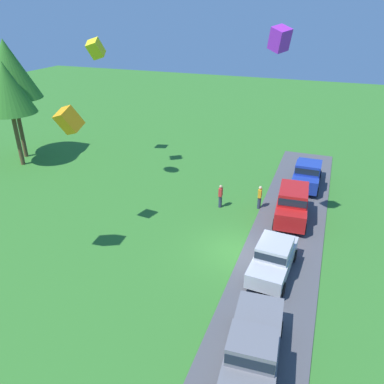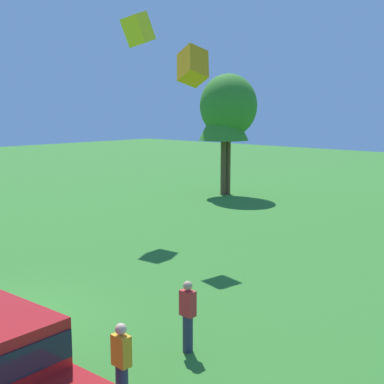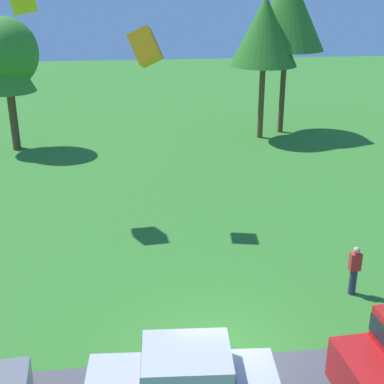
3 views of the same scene
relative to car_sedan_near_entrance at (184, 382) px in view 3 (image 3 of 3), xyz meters
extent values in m
plane|color=#337528|center=(1.20, 2.36, -1.04)|extent=(120.00, 120.00, 0.00)
cube|color=#B7B7BC|center=(0.07, 0.00, 0.51)|extent=(2.11, 1.77, 0.70)
cube|color=#19232D|center=(0.07, 0.00, 0.51)|extent=(2.14, 1.74, 0.38)
cylinder|color=black|center=(-1.47, 0.96, -0.64)|extent=(0.69, 0.29, 0.68)
cylinder|color=black|center=(1.52, 0.75, -0.64)|extent=(0.69, 0.29, 0.68)
cylinder|color=black|center=(4.36, 0.60, -0.64)|extent=(0.69, 0.28, 0.68)
cylinder|color=#2D334C|center=(6.05, 4.69, -0.60)|extent=(0.24, 0.24, 0.88)
cube|color=red|center=(6.05, 4.69, 0.14)|extent=(0.36, 0.22, 0.60)
sphere|color=tan|center=(6.05, 4.69, 0.56)|extent=(0.22, 0.22, 0.22)
cylinder|color=brown|center=(-7.90, 22.69, 0.74)|extent=(0.36, 0.36, 3.56)
cone|color=#387F28|center=(-7.90, 22.69, 4.11)|extent=(3.20, 3.20, 3.20)
cylinder|color=brown|center=(-7.88, 23.11, 1.01)|extent=(0.36, 0.36, 4.09)
ellipsoid|color=#387F28|center=(-7.88, 23.11, 4.71)|extent=(3.68, 3.68, 4.05)
cylinder|color=brown|center=(7.54, 23.62, 1.29)|extent=(0.36, 0.36, 4.66)
cone|color=#2D7023|center=(7.54, 23.62, 5.72)|extent=(4.20, 4.20, 4.20)
cylinder|color=brown|center=(9.26, 24.81, 1.69)|extent=(0.36, 0.36, 5.47)
cone|color=#2D7023|center=(9.26, 24.81, 6.89)|extent=(4.92, 4.92, 4.92)
cube|color=orange|center=(-0.22, 11.56, 6.19)|extent=(1.46, 1.37, 1.69)
camera|label=1|loc=(-16.43, -1.62, 11.65)|focal=35.00mm
camera|label=2|loc=(14.16, -3.82, 4.60)|focal=50.00mm
camera|label=3|loc=(-0.98, -9.73, 8.53)|focal=50.00mm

